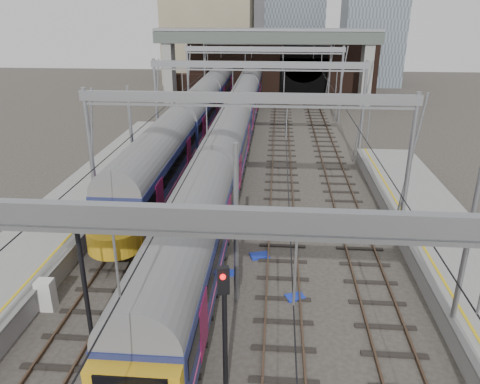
# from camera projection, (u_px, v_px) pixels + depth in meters

# --- Properties ---
(ground) EXTENTS (160.00, 160.00, 0.00)m
(ground) POSITION_uv_depth(u_px,v_px,m) (232.00, 330.00, 18.26)
(ground) COLOR #38332D
(ground) RESTS_ON ground
(platform_left) EXTENTS (4.32, 55.00, 1.12)m
(platform_left) POSITION_uv_depth(u_px,v_px,m) (13.00, 273.00, 21.12)
(platform_left) COLOR gray
(platform_left) RESTS_ON ground
(tracks) EXTENTS (14.40, 80.00, 0.22)m
(tracks) POSITION_uv_depth(u_px,v_px,m) (253.00, 190.00, 32.15)
(tracks) COLOR #4C3828
(tracks) RESTS_ON ground
(overhead_line) EXTENTS (16.80, 80.00, 8.00)m
(overhead_line) POSITION_uv_depth(u_px,v_px,m) (258.00, 79.00, 35.74)
(overhead_line) COLOR gray
(overhead_line) RESTS_ON ground
(retaining_wall) EXTENTS (28.00, 2.75, 9.00)m
(retaining_wall) POSITION_uv_depth(u_px,v_px,m) (278.00, 64.00, 64.66)
(retaining_wall) COLOR black
(retaining_wall) RESTS_ON ground
(overbridge) EXTENTS (28.00, 3.00, 9.25)m
(overbridge) POSITION_uv_depth(u_px,v_px,m) (267.00, 45.00, 58.18)
(overbridge) COLOR gray
(overbridge) RESTS_ON ground
(train_main) EXTENTS (2.65, 61.24, 4.61)m
(train_main) POSITION_uv_depth(u_px,v_px,m) (236.00, 123.00, 40.37)
(train_main) COLOR black
(train_main) RESTS_ON ground
(train_second) EXTENTS (2.73, 63.18, 4.72)m
(train_second) POSITION_uv_depth(u_px,v_px,m) (208.00, 98.00, 51.03)
(train_second) COLOR black
(train_second) RESTS_ON ground
(signal_near_left) EXTENTS (0.40, 0.49, 5.48)m
(signal_near_left) POSITION_uv_depth(u_px,v_px,m) (80.00, 258.00, 16.68)
(signal_near_left) COLOR black
(signal_near_left) RESTS_ON ground
(signal_near_centre) EXTENTS (0.38, 0.47, 4.84)m
(signal_near_centre) POSITION_uv_depth(u_px,v_px,m) (224.00, 317.00, 14.09)
(signal_near_centre) COLOR black
(signal_near_centre) RESTS_ON ground
(relay_cabinet) EXTENTS (0.68, 0.57, 1.35)m
(relay_cabinet) POSITION_uv_depth(u_px,v_px,m) (46.00, 295.00, 19.30)
(relay_cabinet) COLOR silver
(relay_cabinet) RESTS_ON ground
(equip_cover_a) EXTENTS (0.74, 0.53, 0.09)m
(equip_cover_a) POSITION_uv_depth(u_px,v_px,m) (229.00, 273.00, 22.10)
(equip_cover_a) COLOR #172EB0
(equip_cover_a) RESTS_ON ground
(equip_cover_b) EXTENTS (1.09, 0.91, 0.11)m
(equip_cover_b) POSITION_uv_depth(u_px,v_px,m) (260.00, 256.00, 23.59)
(equip_cover_b) COLOR #172EB0
(equip_cover_b) RESTS_ON ground
(equip_cover_c) EXTENTS (0.95, 0.82, 0.09)m
(equip_cover_c) POSITION_uv_depth(u_px,v_px,m) (295.00, 297.00, 20.24)
(equip_cover_c) COLOR #172EB0
(equip_cover_c) RESTS_ON ground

